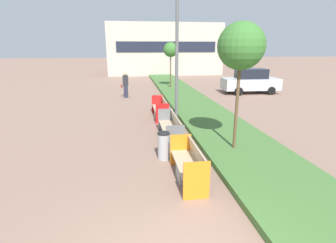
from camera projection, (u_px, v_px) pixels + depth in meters
planter_grass_strip at (194, 105)px, 15.62m from camera, size 2.80×120.00×0.18m
building_backdrop at (163, 49)px, 35.17m from camera, size 14.24×8.03×6.28m
bench_orange_frame at (189, 167)px, 6.91m from camera, size 0.65×1.96×0.94m
bench_grey_frame at (171, 131)px, 9.87m from camera, size 0.65×2.46×0.94m
bench_red_frame at (161, 110)px, 13.06m from camera, size 0.65×2.16×0.94m
litter_bin at (164, 146)px, 8.19m from camera, size 0.38×0.38×0.87m
street_lamp_post at (177, 24)px, 11.06m from camera, size 0.24×0.44×7.89m
sapling_tree_near at (241, 47)px, 7.86m from camera, size 1.44×1.44×4.16m
sapling_tree_far at (171, 50)px, 21.19m from camera, size 1.17×1.17×3.80m
pedestrian_walking at (125, 85)px, 18.12m from camera, size 0.53×0.24×1.78m
parked_car_distant at (250, 81)px, 19.88m from camera, size 4.28×2.00×1.86m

